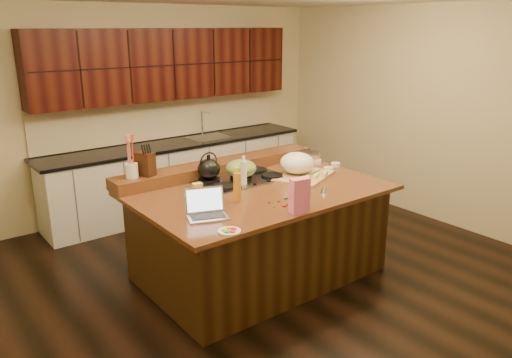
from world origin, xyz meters
TOP-DOWN VIEW (x-y plane):
  - room at (0.00, 0.00)m, footprint 5.52×5.02m
  - island at (0.00, 0.00)m, footprint 2.40×1.60m
  - back_ledge at (0.00, 0.70)m, footprint 2.40×0.30m
  - cooktop at (0.00, 0.30)m, footprint 0.92×0.52m
  - back_counter at (0.30, 2.23)m, footprint 3.70×0.66m
  - kettle at (-0.30, 0.43)m, footprint 0.26×0.26m
  - green_bowl at (0.00, 0.30)m, footprint 0.37×0.37m
  - laptop at (-0.80, -0.32)m, footprint 0.40×0.35m
  - oil_bottle at (-0.39, -0.19)m, footprint 0.08×0.08m
  - vinegar_bottle at (-0.06, 0.16)m, footprint 0.08×0.08m
  - wooden_tray at (0.57, 0.06)m, footprint 0.75×0.66m
  - ramekin_a at (1.15, 0.09)m, footprint 0.11×0.11m
  - ramekin_b at (0.95, 0.01)m, footprint 0.12×0.12m
  - ramekin_c at (1.09, 0.32)m, footprint 0.12×0.12m
  - strainer_bowl at (1.08, 0.43)m, footprint 0.27×0.27m
  - kitchen_timer at (0.41, -0.48)m, footprint 0.10×0.10m
  - pink_bag at (-0.14, -0.73)m, footprint 0.17×0.11m
  - candy_plate at (-0.84, -0.71)m, footprint 0.20×0.20m
  - package_box at (-0.60, 0.16)m, footprint 0.09×0.07m
  - utensil_crock at (-0.99, 0.70)m, footprint 0.15×0.15m
  - knife_block at (-0.85, 0.70)m, footprint 0.18×0.22m
  - gumdrop_0 at (-0.11, -0.43)m, footprint 0.02×0.02m
  - gumdrop_1 at (0.01, -0.41)m, footprint 0.02×0.02m
  - gumdrop_2 at (-0.20, -0.40)m, footprint 0.02×0.02m
  - gumdrop_3 at (-0.09, -0.57)m, footprint 0.02×0.02m
  - gumdrop_4 at (0.01, -0.60)m, footprint 0.02×0.02m
  - gumdrop_5 at (-0.00, -0.39)m, footprint 0.02×0.02m
  - gumdrop_6 at (-0.14, -0.55)m, footprint 0.02×0.02m
  - gumdrop_7 at (0.18, -0.39)m, footprint 0.02×0.02m
  - gumdrop_8 at (-0.11, -0.53)m, footprint 0.02×0.02m
  - gumdrop_9 at (-0.23, -0.51)m, footprint 0.02×0.02m
  - gumdrop_10 at (-0.15, -0.54)m, footprint 0.02×0.02m
  - gumdrop_11 at (-0.01, -0.40)m, footprint 0.02×0.02m

SIDE VIEW (x-z plane):
  - island at x=0.00m, z-range 0.00..0.92m
  - candy_plate at x=-0.84m, z-range 0.92..0.93m
  - gumdrop_0 at x=-0.11m, z-range 0.92..0.94m
  - gumdrop_1 at x=0.01m, z-range 0.92..0.94m
  - gumdrop_2 at x=-0.20m, z-range 0.92..0.94m
  - gumdrop_3 at x=-0.09m, z-range 0.92..0.94m
  - gumdrop_4 at x=0.01m, z-range 0.92..0.94m
  - gumdrop_5 at x=0.00m, z-range 0.92..0.94m
  - gumdrop_6 at x=-0.14m, z-range 0.92..0.94m
  - gumdrop_7 at x=0.18m, z-range 0.92..0.94m
  - gumdrop_8 at x=-0.11m, z-range 0.92..0.94m
  - gumdrop_9 at x=-0.23m, z-range 0.92..0.94m
  - gumdrop_10 at x=-0.15m, z-range 0.92..0.94m
  - gumdrop_11 at x=-0.01m, z-range 0.92..0.94m
  - cooktop at x=0.00m, z-range 0.91..0.96m
  - ramekin_a at x=1.15m, z-range 0.92..0.96m
  - ramekin_b at x=0.95m, z-range 0.92..0.96m
  - ramekin_c at x=1.09m, z-range 0.92..0.96m
  - kitchen_timer at x=0.41m, z-range 0.92..0.99m
  - strainer_bowl at x=1.08m, z-range 0.92..1.01m
  - back_ledge at x=0.00m, z-range 0.92..1.04m
  - laptop at x=-0.80m, z-range 0.87..1.09m
  - package_box at x=-0.60m, z-range 0.92..1.04m
  - back_counter at x=0.30m, z-range -0.22..2.18m
  - wooden_tray at x=0.57m, z-range 0.91..1.16m
  - vinegar_bottle at x=-0.06m, z-range 0.92..1.17m
  - green_bowl at x=0.00m, z-range 0.97..1.14m
  - oil_bottle at x=-0.39m, z-range 0.92..1.19m
  - kettle at x=-0.30m, z-range 0.97..1.17m
  - pink_bag at x=-0.14m, z-range 0.92..1.22m
  - utensil_crock at x=-0.99m, z-range 1.04..1.18m
  - knife_block at x=-0.85m, z-range 1.04..1.27m
  - room at x=0.00m, z-range -0.01..2.71m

